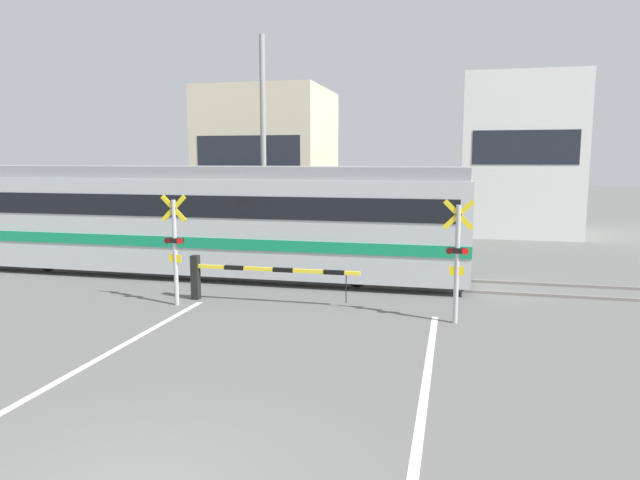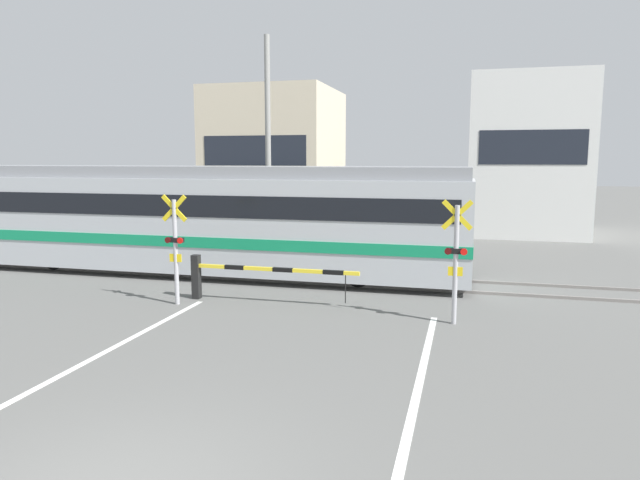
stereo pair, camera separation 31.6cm
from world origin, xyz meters
name	(u,v)px [view 2 (the right image)]	position (x,y,z in m)	size (l,w,h in m)	color
rail_track_near	(336,284)	(0.00, 10.97, 0.04)	(50.00, 0.10, 0.08)	gray
rail_track_far	(346,275)	(0.00, 12.41, 0.04)	(50.00, 0.10, 0.08)	gray
road_stripe_left	(21,396)	(-2.97, 2.13, 0.00)	(0.14, 12.26, 0.01)	white
road_stripe_right	(405,444)	(2.97, 2.13, 0.00)	(0.14, 12.26, 0.01)	white
commuter_train	(204,217)	(-4.50, 11.69, 1.84)	(16.65, 2.87, 3.44)	#B7BCC1
crossing_barrier_near	(239,273)	(-2.02, 8.56, 0.74)	(4.47, 0.20, 1.17)	black
crossing_barrier_far	(417,246)	(2.02, 14.38, 0.74)	(4.47, 0.20, 1.17)	black
crossing_signal_left	(175,245)	(-3.42, 7.88, 1.53)	(0.68, 0.15, 2.78)	#B2B2B7
crossing_signal_right	(456,256)	(3.42, 7.88, 1.53)	(0.68, 0.15, 2.78)	#B2B2B7
pedestrian	(387,231)	(0.62, 16.93, 0.92)	(0.38, 0.22, 1.60)	brown
building_left_of_street	(276,158)	(-6.78, 25.43, 3.70)	(6.43, 6.72, 7.41)	beige
building_right_of_street	(525,156)	(6.28, 25.43, 3.79)	(5.41, 6.72, 7.58)	white
utility_pole_streetside	(268,145)	(-4.17, 16.88, 4.22)	(0.22, 0.22, 8.45)	gray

